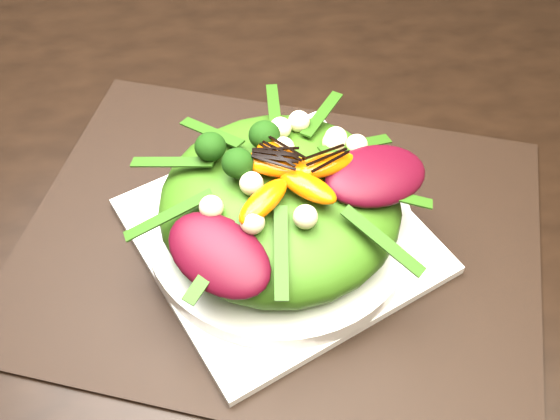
{
  "coord_description": "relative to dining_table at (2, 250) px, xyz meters",
  "views": [
    {
      "loc": [
        0.22,
        -0.41,
        1.25
      ],
      "look_at": [
        0.27,
        -0.04,
        0.8
      ],
      "focal_mm": 42.0,
      "sensor_mm": 36.0,
      "label": 1
    }
  ],
  "objects": [
    {
      "name": "lettuce_mound",
      "position": [
        0.27,
        -0.04,
        0.08
      ],
      "size": [
        0.27,
        0.27,
        0.07
      ],
      "primitive_type": "ellipsoid",
      "rotation": [
        0.0,
        0.0,
        0.32
      ],
      "color": "#386412",
      "rests_on": "salad_bowl"
    },
    {
      "name": "balsamic_drizzle",
      "position": [
        0.27,
        -0.01,
        0.13
      ],
      "size": [
        0.04,
        0.01,
        0.0
      ],
      "primitive_type": "cube",
      "rotation": [
        0.0,
        0.0,
        -0.11
      ],
      "color": "black",
      "rests_on": "orange_segment"
    },
    {
      "name": "orange_segment",
      "position": [
        0.27,
        -0.01,
        0.12
      ],
      "size": [
        0.06,
        0.03,
        0.01
      ],
      "primitive_type": "ellipsoid",
      "rotation": [
        0.0,
        0.0,
        -0.11
      ],
      "color": "#D24F03",
      "rests_on": "lettuce_mound"
    },
    {
      "name": "plate_base",
      "position": [
        0.27,
        -0.04,
        0.03
      ],
      "size": [
        0.32,
        0.32,
        0.01
      ],
      "primitive_type": "cube",
      "rotation": [
        0.0,
        0.0,
        0.42
      ],
      "color": "white",
      "rests_on": "placemat"
    },
    {
      "name": "salad_bowl",
      "position": [
        0.27,
        -0.04,
        0.04
      ],
      "size": [
        0.28,
        0.28,
        0.02
      ],
      "primitive_type": "cylinder",
      "rotation": [
        0.0,
        0.0,
        0.17
      ],
      "color": "white",
      "rests_on": "plate_base"
    },
    {
      "name": "dining_table",
      "position": [
        0.0,
        0.0,
        0.0
      ],
      "size": [
        1.6,
        0.9,
        0.75
      ],
      "primitive_type": "cube",
      "color": "black",
      "rests_on": "floor"
    },
    {
      "name": "radicchio_leaf",
      "position": [
        0.35,
        -0.05,
        0.11
      ],
      "size": [
        0.11,
        0.08,
        0.02
      ],
      "primitive_type": "ellipsoid",
      "rotation": [
        0.0,
        0.0,
        0.26
      ],
      "color": "#3D0612",
      "rests_on": "lettuce_mound"
    },
    {
      "name": "macadamia_nut",
      "position": [
        0.29,
        -0.09,
        0.12
      ],
      "size": [
        0.03,
        0.03,
        0.02
      ],
      "primitive_type": "sphere",
      "rotation": [
        0.0,
        0.0,
        -0.35
      ],
      "color": "beige",
      "rests_on": "lettuce_mound"
    },
    {
      "name": "broccoli_floret",
      "position": [
        0.2,
        -0.02,
        0.12
      ],
      "size": [
        0.04,
        0.04,
        0.04
      ],
      "primitive_type": "sphere",
      "rotation": [
        0.0,
        0.0,
        0.06
      ],
      "color": "#193609",
      "rests_on": "lettuce_mound"
    },
    {
      "name": "placemat",
      "position": [
        0.27,
        -0.04,
        0.02
      ],
      "size": [
        0.58,
        0.51,
        0.0
      ],
      "primitive_type": "cube",
      "rotation": [
        0.0,
        0.0,
        -0.36
      ],
      "color": "black",
      "rests_on": "dining_table"
    }
  ]
}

